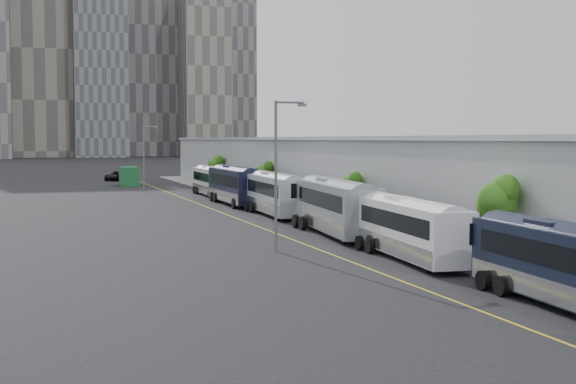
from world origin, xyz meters
name	(u,v)px	position (x,y,z in m)	size (l,w,h in m)	color
sidewalk	(377,221)	(9.00, 55.00, 0.06)	(10.00, 170.00, 0.12)	gray
lane_line	(257,226)	(-1.50, 55.00, 0.01)	(0.12, 160.00, 0.02)	gold
depot	(420,180)	(12.99, 55.00, 3.51)	(12.45, 160.40, 7.20)	gray
skyline	(68,28)	(-2.90, 324.16, 50.85)	(145.00, 64.00, 120.00)	slate
bus_1	(569,273)	(2.19, 21.03, 1.48)	(3.08, 12.13, 3.51)	black
bus_2	(411,234)	(2.05, 35.02, 1.50)	(3.42, 12.31, 3.55)	white
bus_3	(336,211)	(2.44, 47.68, 1.71)	(4.13, 14.06, 4.05)	gray
bus_4	(276,198)	(2.56, 63.06, 1.64)	(3.30, 13.37, 3.88)	#A6AAB0
bus_5	(235,189)	(2.07, 76.07, 1.71)	(3.08, 13.90, 4.06)	black
bus_6	(211,183)	(2.59, 90.09, 1.51)	(2.74, 12.26, 3.57)	silver
tree_1	(497,199)	(5.66, 31.81, 3.70)	(2.28, 2.28, 4.85)	black
tree_2	(350,187)	(5.99, 53.64, 3.11)	(1.63, 1.63, 3.96)	black
tree_3	(265,172)	(5.99, 78.19, 3.36)	(1.63, 1.63, 4.22)	black
tree_4	(216,164)	(5.82, 101.47, 3.50)	(1.96, 1.96, 4.51)	black
street_lamp_near	(279,165)	(-4.16, 40.61, 5.35)	(2.04, 0.22, 9.31)	#59595E
street_lamp_far	(145,154)	(-4.24, 98.89, 5.04)	(2.04, 0.22, 8.70)	#59595E
shipping_container	(129,176)	(-4.53, 114.27, 1.41)	(2.55, 5.55, 2.82)	#174B26
suv	(116,176)	(-4.83, 129.84, 0.80)	(2.66, 5.77, 1.60)	black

